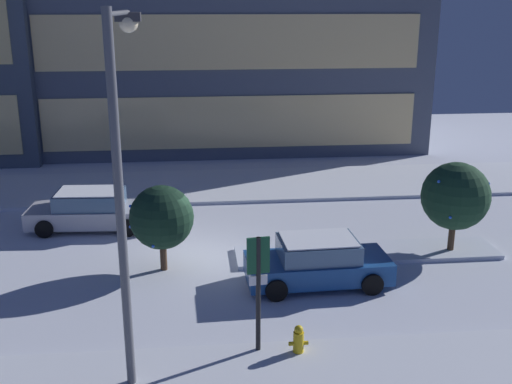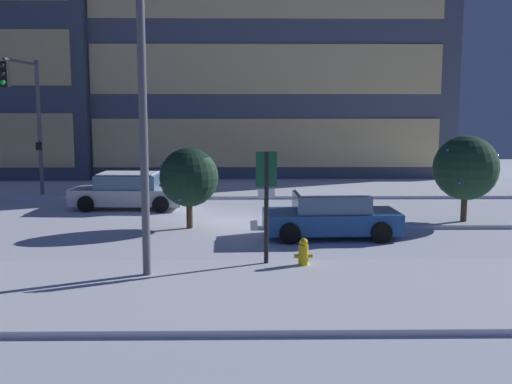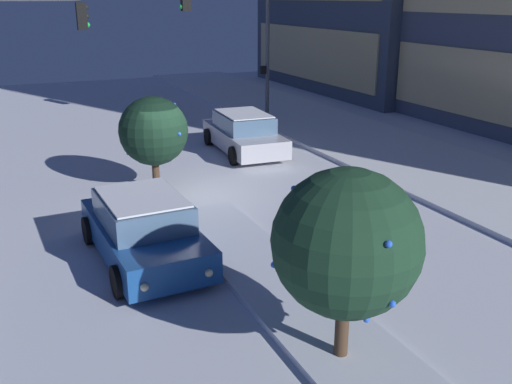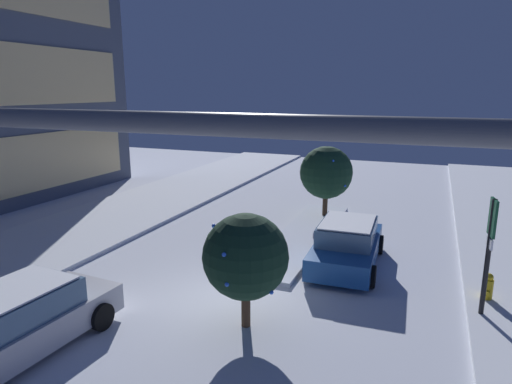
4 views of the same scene
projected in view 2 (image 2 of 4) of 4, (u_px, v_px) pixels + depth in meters
ground at (217, 224)px, 22.21m from camera, size 52.00×52.00×0.00m
curb_strip_near at (200, 292)px, 13.92m from camera, size 52.00×5.20×0.14m
curb_strip_far at (225, 190)px, 30.47m from camera, size 52.00×5.20×0.14m
median_strip at (382, 223)px, 22.08m from camera, size 9.00×1.80×0.14m
car_near at (331, 216)px, 19.91m from camera, size 4.51×2.23×1.49m
car_far at (129, 191)px, 25.41m from camera, size 4.79×2.29×1.49m
traffic_light_corner_far_left at (26, 105)px, 26.46m from camera, size 0.32×4.13×6.28m
street_lamp_arched at (148, 63)px, 14.99m from camera, size 0.56×2.55×8.26m
fire_hydrant at (303, 255)px, 15.97m from camera, size 0.48×0.26×0.86m
parking_info_sign at (266, 194)px, 15.94m from camera, size 0.55×0.13×3.09m
decorated_tree_median at (189, 177)px, 21.20m from camera, size 2.06×2.05×2.82m
decorated_tree_left_of_median at (466, 168)px, 21.67m from camera, size 2.29×2.29×3.22m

